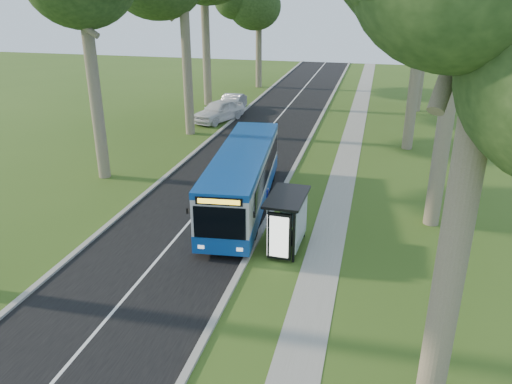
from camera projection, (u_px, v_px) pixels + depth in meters
ground at (242, 268)px, 19.60m from camera, size 120.00×120.00×0.00m
road at (230, 175)px, 29.36m from camera, size 7.00×100.00×0.02m
kerb_east at (288, 179)px, 28.57m from camera, size 0.25×100.00×0.12m
kerb_west at (174, 169)px, 30.12m from camera, size 0.25×100.00×0.12m
centre_line at (230, 175)px, 29.36m from camera, size 0.12×100.00×0.00m
footpath at (341, 184)px, 27.92m from camera, size 1.50×100.00×0.02m
bus at (243, 179)px, 24.49m from camera, size 3.45×11.30×2.94m
bus_stop_sign at (268, 210)px, 20.92m from camera, size 0.09×0.36×2.54m
bus_shelter at (288, 215)px, 20.21m from camera, size 1.58×2.80×2.36m
litter_bin at (280, 240)px, 20.67m from camera, size 0.56×0.56×0.98m
car_white at (219, 111)px, 41.02m from camera, size 3.70×5.45×1.72m
car_silver at (232, 104)px, 43.95m from camera, size 1.70×4.67×1.53m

